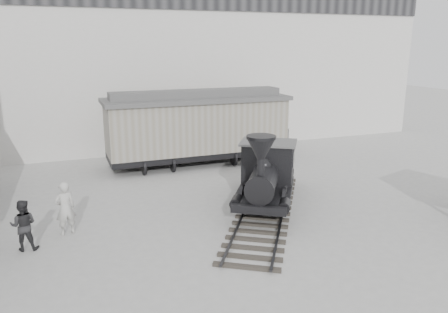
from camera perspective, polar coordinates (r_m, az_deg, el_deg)
name	(u,v)px	position (r m, az deg, el deg)	size (l,w,h in m)	color
ground	(287,251)	(13.81, 8.22, -12.11)	(90.00, 90.00, 0.00)	#9E9E9B
north_wall	(166,55)	(26.45, -7.54, 13.06)	(34.00, 2.51, 11.00)	silver
locomotive	(267,178)	(16.81, 5.61, -2.81)	(6.46, 8.63, 3.17)	#292620
boxcar	(197,126)	(22.73, -3.48, 4.04)	(9.52, 2.99, 3.90)	black
visitor_a	(65,208)	(15.34, -20.04, -6.39)	(0.66, 0.44, 1.82)	beige
visitor_b	(23,225)	(14.76, -24.73, -8.14)	(0.78, 0.61, 1.61)	#29282A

